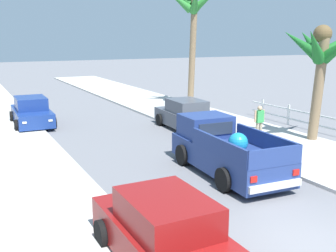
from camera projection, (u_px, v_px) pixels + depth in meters
ground_plane at (307, 246)px, 9.13m from camera, size 160.00×160.00×0.00m
sidewalk_right at (215, 123)px, 22.01m from camera, size 4.83×60.00×0.12m
curb_left at (22, 145)px, 17.53m from camera, size 0.16×60.00×0.10m
curb_right at (199, 125)px, 21.56m from camera, size 0.16×60.00×0.10m
pickup_truck at (224, 150)px, 14.05m from camera, size 2.45×5.32×1.80m
car_left_near at (32, 112)px, 21.61m from camera, size 2.11×4.30×1.54m
car_right_near at (165, 234)px, 8.19m from camera, size 2.03×4.26×1.54m
car_left_mid at (186, 115)px, 20.77m from camera, size 2.18×4.33×1.54m
palm_tree_left_fore at (322, 52)px, 17.40m from camera, size 3.99×3.77×5.19m
palm_tree_left_mid at (193, 12)px, 26.21m from camera, size 3.70×3.73×7.87m
pedestrian at (259, 120)px, 18.51m from camera, size 0.57×0.23×1.59m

